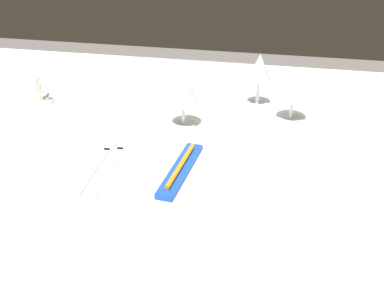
{
  "coord_description": "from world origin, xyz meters",
  "views": [
    {
      "loc": [
        0.15,
        -0.99,
        1.27
      ],
      "look_at": [
        -0.03,
        -0.09,
        0.76
      ],
      "focal_mm": 43.23,
      "sensor_mm": 36.0,
      "label": 1
    }
  ],
  "objects": [
    {
      "name": "saucer_left",
      "position": [
        -0.53,
        0.1,
        0.74
      ],
      "size": [
        0.13,
        0.13,
        0.01
      ],
      "primitive_type": "cylinder",
      "color": "white",
      "rests_on": "dining_table"
    },
    {
      "name": "dining_table",
      "position": [
        0.0,
        0.0,
        0.66
      ],
      "size": [
        1.8,
        1.11,
        0.74
      ],
      "color": "silver",
      "rests_on": "ground"
    },
    {
      "name": "spoon_tea",
      "position": [
        0.23,
        -0.17,
        0.74
      ],
      "size": [
        0.03,
        0.21,
        0.01
      ],
      "color": "beige",
      "rests_on": "dining_table"
    },
    {
      "name": "dinner_knife",
      "position": [
        0.13,
        -0.19,
        0.74
      ],
      "size": [
        0.02,
        0.24,
        0.0
      ],
      "color": "beige",
      "rests_on": "dining_table"
    },
    {
      "name": "toothbrush_package",
      "position": [
        -0.03,
        -0.21,
        0.77
      ],
      "size": [
        0.06,
        0.21,
        0.02
      ],
      "color": "blue",
      "rests_on": "dinner_plate"
    },
    {
      "name": "wine_glass_centre",
      "position": [
        0.19,
        0.13,
        0.83
      ],
      "size": [
        0.08,
        0.08,
        0.13
      ],
      "color": "silver",
      "rests_on": "dining_table"
    },
    {
      "name": "spoon_dessert",
      "position": [
        0.19,
        -0.17,
        0.74
      ],
      "size": [
        0.03,
        0.23,
        0.01
      ],
      "color": "beige",
      "rests_on": "dining_table"
    },
    {
      "name": "fork_inner",
      "position": [
        -0.22,
        -0.18,
        0.74
      ],
      "size": [
        0.02,
        0.22,
        0.0
      ],
      "color": "beige",
      "rests_on": "dining_table"
    },
    {
      "name": "coffee_cup_left",
      "position": [
        -0.53,
        0.1,
        0.78
      ],
      "size": [
        0.1,
        0.08,
        0.07
      ],
      "color": "white",
      "rests_on": "saucer_left"
    },
    {
      "name": "wine_glass_right",
      "position": [
        0.1,
        0.2,
        0.84
      ],
      "size": [
        0.07,
        0.07,
        0.15
      ],
      "color": "silver",
      "rests_on": "dining_table"
    },
    {
      "name": "wine_glass_left",
      "position": [
        -0.08,
        0.04,
        0.83
      ],
      "size": [
        0.08,
        0.08,
        0.14
      ],
      "color": "silver",
      "rests_on": "dining_table"
    },
    {
      "name": "dinner_plate",
      "position": [
        -0.03,
        -0.21,
        0.75
      ],
      "size": [
        0.26,
        0.26,
        0.02
      ],
      "primitive_type": "cylinder",
      "color": "white",
      "rests_on": "dining_table"
    },
    {
      "name": "spoon_soup",
      "position": [
        0.16,
        -0.17,
        0.74
      ],
      "size": [
        0.03,
        0.21,
        0.01
      ],
      "color": "beige",
      "rests_on": "dining_table"
    },
    {
      "name": "fork_outer",
      "position": [
        -0.19,
        -0.18,
        0.74
      ],
      "size": [
        0.03,
        0.23,
        0.0
      ],
      "color": "beige",
      "rests_on": "dining_table"
    }
  ]
}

